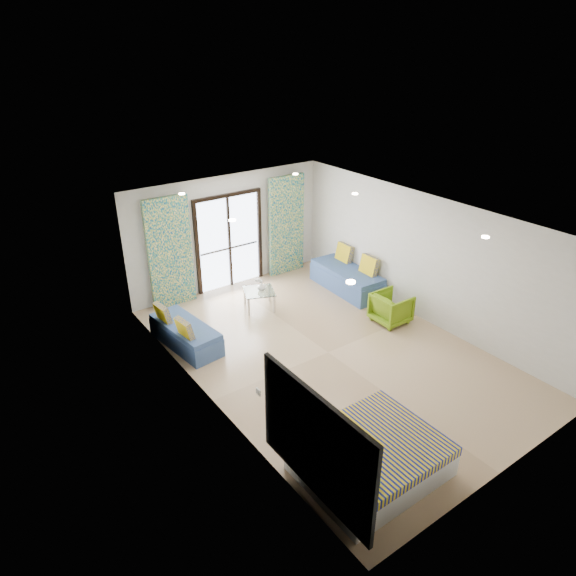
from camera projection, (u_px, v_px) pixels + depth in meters
floor at (328, 352)px, 9.89m from camera, size 5.00×7.50×0.01m
ceiling at (334, 218)px, 8.70m from camera, size 5.00×7.50×0.01m
wall_back at (228, 232)px, 12.03m from camera, size 5.00×0.01×2.70m
wall_front at (519, 396)px, 6.55m from camera, size 5.00×0.01×2.70m
wall_left at (207, 331)px, 7.99m from camera, size 0.01×7.50×2.70m
wall_right at (424, 258)px, 10.60m from camera, size 0.01×7.50×2.70m
balcony_door at (229, 236)px, 12.05m from camera, size 1.76×0.08×2.28m
balcony_rail at (229, 248)px, 12.19m from camera, size 1.52×0.03×0.04m
curtain_left at (170, 253)px, 11.13m from camera, size 1.00×0.10×2.50m
curtain_right at (286, 225)px, 12.75m from camera, size 1.00×0.10×2.50m
downlight_a at (351, 282)px, 6.52m from camera, size 0.12×0.12×0.02m
downlight_b at (485, 237)px, 7.98m from camera, size 0.12×0.12×0.02m
downlight_c at (232, 220)px, 8.71m from camera, size 0.12×0.12×0.02m
downlight_d at (355, 194)px, 10.17m from camera, size 0.12×0.12×0.02m
downlight_e at (182, 194)px, 10.17m from camera, size 0.12×0.12×0.02m
downlight_f at (295, 174)px, 11.63m from camera, size 0.12×0.12×0.02m
headboard at (315, 444)px, 6.19m from camera, size 0.06×2.10×1.50m
switch_plate at (258, 392)px, 7.10m from camera, size 0.02×0.10×0.10m
bed at (370, 457)px, 7.05m from camera, size 1.88×1.54×0.65m
daybed_left at (185, 334)px, 10.01m from camera, size 0.85×1.75×0.83m
daybed_right at (347, 278)px, 12.22m from camera, size 0.85×1.98×0.96m
coffee_table at (259, 293)px, 11.33m from camera, size 0.85×0.85×0.75m
vase at (262, 287)px, 11.29m from camera, size 0.25×0.25×0.19m
armchair at (391, 307)px, 10.80m from camera, size 0.66×0.71×0.72m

